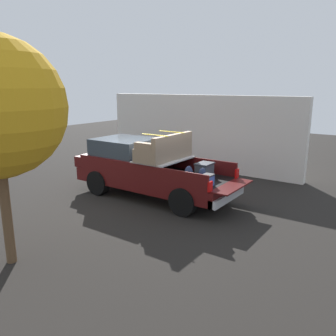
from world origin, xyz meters
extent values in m
plane|color=black|center=(0.00, 0.00, 0.00)|extent=(40.00, 40.00, 0.00)
cube|color=#470F0F|center=(0.00, 0.00, 0.63)|extent=(5.50, 1.92, 0.45)
cube|color=black|center=(-1.20, 0.00, 0.87)|extent=(2.80, 1.80, 0.04)
cube|color=#470F0F|center=(-1.20, 0.93, 1.10)|extent=(2.80, 0.06, 0.50)
cube|color=#470F0F|center=(-1.20, -0.93, 1.10)|extent=(2.80, 0.06, 0.50)
cube|color=#470F0F|center=(0.17, 0.00, 1.10)|extent=(0.06, 1.80, 0.50)
cube|color=#470F0F|center=(-2.88, 0.00, 0.87)|extent=(0.55, 1.80, 0.04)
cube|color=#B2B2B7|center=(-0.43, 0.00, 1.37)|extent=(1.25, 1.92, 0.04)
cube|color=#470F0F|center=(1.35, 0.00, 1.10)|extent=(2.30, 1.92, 0.50)
cube|color=#2D3842|center=(1.25, 0.00, 1.63)|extent=(1.94, 1.76, 0.56)
cube|color=#470F0F|center=(2.70, 0.00, 1.04)|extent=(0.40, 1.82, 0.38)
cube|color=#B2B2B7|center=(-2.72, 0.00, 0.52)|extent=(0.24, 1.92, 0.24)
cube|color=red|center=(-2.62, 0.88, 1.03)|extent=(0.06, 0.20, 0.28)
cube|color=red|center=(-2.62, -0.88, 1.03)|extent=(0.06, 0.20, 0.28)
cylinder|color=black|center=(1.75, 0.88, 0.43)|extent=(0.85, 0.30, 0.85)
cylinder|color=black|center=(1.75, -0.88, 0.43)|extent=(0.85, 0.30, 0.85)
cylinder|color=black|center=(-1.75, 0.88, 0.43)|extent=(0.85, 0.30, 0.85)
cylinder|color=black|center=(-1.75, -0.88, 0.43)|extent=(0.85, 0.30, 0.85)
cube|color=#474C56|center=(-1.74, -0.37, 1.09)|extent=(0.40, 0.55, 0.41)
cube|color=#31353C|center=(-1.74, -0.37, 1.32)|extent=(0.44, 0.59, 0.05)
ellipsoid|color=#283351|center=(-1.92, 0.07, 1.09)|extent=(0.20, 0.32, 0.41)
ellipsoid|color=#283351|center=(-2.03, 0.07, 1.03)|extent=(0.09, 0.23, 0.18)
ellipsoid|color=#283351|center=(-1.62, 0.38, 1.13)|extent=(0.20, 0.37, 0.49)
ellipsoid|color=#283351|center=(-1.73, 0.38, 1.06)|extent=(0.09, 0.26, 0.21)
cube|color=#3359B2|center=(-2.30, 0.43, 1.04)|extent=(0.26, 0.34, 0.30)
cube|color=#262628|center=(-2.30, 0.43, 1.21)|extent=(0.28, 0.36, 0.04)
cube|color=#84705B|center=(-0.43, 0.00, 1.60)|extent=(0.90, 2.05, 0.42)
cube|color=#84705B|center=(-0.79, 0.00, 2.01)|extent=(0.16, 2.05, 0.40)
cube|color=#84705B|center=(-0.38, 0.93, 1.92)|extent=(0.66, 0.20, 0.22)
cube|color=#84705B|center=(-0.38, -0.93, 1.92)|extent=(0.66, 0.20, 0.22)
cube|color=yellow|center=(-0.43, 0.46, 2.22)|extent=(1.00, 0.03, 0.02)
cube|color=yellow|center=(-0.43, -0.46, 2.22)|extent=(1.00, 0.03, 0.02)
cube|color=silver|center=(0.99, -4.63, 1.66)|extent=(9.58, 0.36, 3.31)
cylinder|color=brown|center=(-0.19, 5.29, 1.23)|extent=(0.21, 0.21, 2.45)
camera|label=1|loc=(-6.83, 8.87, 3.70)|focal=36.70mm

